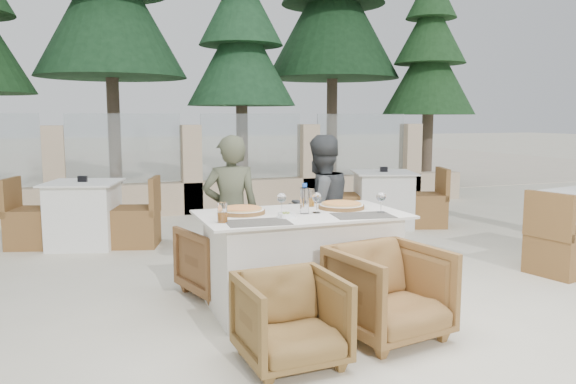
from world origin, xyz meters
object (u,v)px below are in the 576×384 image
object	(u,v)px
dining_table	(301,261)
diner_right	(320,209)
bg_table_a	(84,214)
beer_glass_left	(222,213)
wine_glass_centre	(282,202)
armchair_far_left	(223,260)
armchair_far_right	(324,253)
armchair_near_left	(291,320)
wine_glass_near	(317,201)
wine_glass_corner	(381,201)
pizza_left	(242,211)
olive_dish	(286,215)
armchair_near_right	(389,292)
beer_glass_right	(310,198)
water_bottle	(304,198)
bg_table_b	(383,199)
diner_left	(231,213)
pizza_right	(341,206)

from	to	relation	value
dining_table	diner_right	distance (m)	0.80
bg_table_a	beer_glass_left	bearing A→B (deg)	-56.18
wine_glass_centre	armchair_far_left	distance (m)	0.85
armchair_far_right	armchair_near_left	bearing A→B (deg)	70.77
wine_glass_near	wine_glass_corner	world-z (taller)	same
wine_glass_centre	wine_glass_corner	bearing A→B (deg)	-16.29
pizza_left	wine_glass_corner	size ratio (longest dim) A/B	1.97
wine_glass_near	olive_dish	bearing A→B (deg)	-158.41
armchair_near_right	olive_dish	bearing A→B (deg)	119.96
wine_glass_near	olive_dish	xyz separation A→B (m)	(-0.30, -0.12, -0.07)
armchair_far_left	armchair_near_left	bearing A→B (deg)	77.08
wine_glass_corner	beer_glass_right	distance (m)	0.63
wine_glass_centre	water_bottle	bearing A→B (deg)	-18.71
bg_table_b	wine_glass_centre	bearing A→B (deg)	-114.45
dining_table	wine_glass_corner	bearing A→B (deg)	-17.98
diner_right	olive_dish	bearing A→B (deg)	38.15
diner_left	diner_right	xyz separation A→B (m)	(0.82, -0.08, -0.00)
water_bottle	pizza_left	bearing A→B (deg)	160.13
olive_dish	diner_right	bearing A→B (deg)	51.48
pizza_left	beer_glass_right	distance (m)	0.66
armchair_near_right	pizza_right	bearing A→B (deg)	76.61
pizza_left	armchair_far_right	size ratio (longest dim) A/B	0.60
olive_dish	armchair_near_right	distance (m)	0.95
water_bottle	olive_dish	world-z (taller)	water_bottle
armchair_far_left	armchair_near_left	xyz separation A→B (m)	(0.06, -1.50, -0.02)
pizza_right	bg_table_a	size ratio (longest dim) A/B	0.23
pizza_left	olive_dish	size ratio (longest dim) A/B	3.30
olive_dish	armchair_near_left	size ratio (longest dim) A/B	0.18
beer_glass_left	dining_table	bearing A→B (deg)	14.42
armchair_near_right	bg_table_a	world-z (taller)	bg_table_a
armchair_far_left	armchair_far_right	world-z (taller)	armchair_far_left
armchair_far_right	diner_left	distance (m)	0.94
beer_glass_left	bg_table_b	distance (m)	4.18
water_bottle	beer_glass_left	distance (m)	0.71
wine_glass_centre	bg_table_a	distance (m)	3.24
wine_glass_near	armchair_near_right	distance (m)	0.95
beer_glass_left	wine_glass_near	bearing A→B (deg)	9.88
wine_glass_centre	diner_right	bearing A→B (deg)	45.25
wine_glass_near	bg_table_b	distance (m)	3.56
bg_table_b	pizza_right	bearing A→B (deg)	-108.08
armchair_far_right	armchair_far_left	bearing A→B (deg)	11.88
armchair_near_right	beer_glass_right	bearing A→B (deg)	88.00
armchair_near_left	diner_right	world-z (taller)	diner_right
diner_left	diner_right	distance (m)	0.82
wine_glass_near	wine_glass_corner	bearing A→B (deg)	-18.25
dining_table	armchair_near_right	bearing A→B (deg)	-65.97
pizza_left	bg_table_b	size ratio (longest dim) A/B	0.22
dining_table	armchair_near_right	xyz separation A→B (m)	(0.35, -0.78, -0.06)
beer_glass_right	bg_table_b	size ratio (longest dim) A/B	0.09
armchair_far_left	olive_dish	bearing A→B (deg)	98.89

